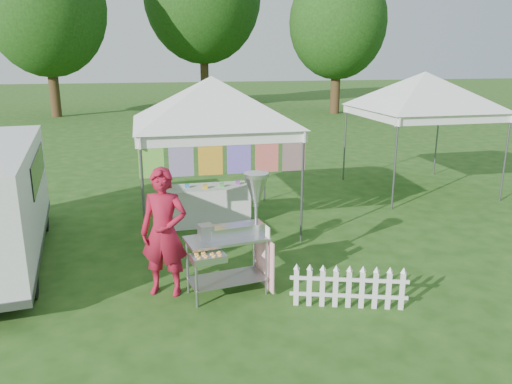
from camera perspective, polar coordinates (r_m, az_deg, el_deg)
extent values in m
plane|color=#1F4614|center=(7.29, -0.57, -12.33)|extent=(120.00, 120.00, 0.00)
cylinder|color=#59595E|center=(8.70, -12.77, -0.60)|extent=(0.04, 0.04, 2.10)
cylinder|color=#59595E|center=(9.14, 5.29, 0.49)|extent=(0.04, 0.04, 2.10)
cylinder|color=#59595E|center=(11.46, -12.95, 3.22)|extent=(0.04, 0.04, 2.10)
cylinder|color=#59595E|center=(11.80, 0.99, 3.95)|extent=(0.04, 0.04, 2.10)
cube|color=white|center=(8.61, -3.62, 6.07)|extent=(3.00, 0.03, 0.22)
cube|color=white|center=(11.39, -6.01, 8.30)|extent=(3.00, 0.03, 0.22)
pyramid|color=white|center=(9.91, -5.12, 13.08)|extent=(4.24, 4.24, 0.90)
cylinder|color=#59595E|center=(8.59, -3.63, 6.59)|extent=(3.00, 0.03, 0.03)
cube|color=#19964B|center=(8.54, -11.90, 3.86)|extent=(0.42, 0.01, 0.70)
cube|color=#34B2C3|center=(8.57, -8.55, 4.05)|extent=(0.42, 0.01, 0.70)
cube|color=red|center=(8.62, -5.23, 4.22)|extent=(0.42, 0.01, 0.70)
cube|color=#B81AB5|center=(8.70, -1.96, 4.38)|extent=(0.42, 0.01, 0.70)
cube|color=#CB197F|center=(8.81, 1.24, 4.52)|extent=(0.42, 0.01, 0.70)
cube|color=orange|center=(8.94, 4.36, 4.65)|extent=(0.42, 0.01, 0.70)
cylinder|color=#59595E|center=(11.53, 15.60, 3.11)|extent=(0.04, 0.04, 2.10)
cylinder|color=#59595E|center=(13.12, 26.60, 3.48)|extent=(0.04, 0.04, 2.10)
cylinder|color=#59595E|center=(14.04, 10.12, 5.56)|extent=(0.04, 0.04, 2.10)
cylinder|color=#59595E|center=(15.37, 19.97, 5.71)|extent=(0.04, 0.04, 2.10)
cube|color=white|center=(12.12, 21.90, 7.71)|extent=(3.00, 0.03, 0.22)
cube|color=white|center=(14.53, 15.53, 9.35)|extent=(3.00, 0.03, 0.22)
pyramid|color=white|center=(13.24, 18.81, 12.91)|extent=(4.24, 4.24, 0.90)
cylinder|color=#59595E|center=(12.11, 21.93, 8.09)|extent=(3.00, 0.03, 0.03)
cylinder|color=#3E2A16|center=(30.68, -22.15, 11.66)|extent=(0.56, 0.56, 3.96)
ellipsoid|color=#265D19|center=(30.75, -22.91, 18.84)|extent=(6.40, 6.40, 7.36)
cylinder|color=#3E2A16|center=(34.59, -5.91, 13.71)|extent=(0.56, 0.56, 4.84)
cylinder|color=#3E2A16|center=(30.55, 9.08, 12.15)|extent=(0.56, 0.56, 3.52)
ellipsoid|color=#265D19|center=(30.56, 9.36, 18.60)|extent=(5.60, 5.60, 6.44)
cylinder|color=gray|center=(6.98, -6.84, -9.83)|extent=(0.04, 0.04, 0.86)
cylinder|color=gray|center=(7.29, 1.20, -8.57)|extent=(0.04, 0.04, 0.86)
cylinder|color=gray|center=(7.39, -7.84, -8.36)|extent=(0.04, 0.04, 0.86)
cylinder|color=gray|center=(7.69, -0.21, -7.24)|extent=(0.04, 0.04, 0.86)
cube|color=gray|center=(7.40, -3.33, -9.84)|extent=(1.16, 0.71, 0.01)
cube|color=#B7B7BC|center=(7.16, -3.40, -5.34)|extent=(1.22, 0.75, 0.04)
cube|color=#B7B7BC|center=(7.22, -2.24, -4.36)|extent=(0.84, 0.37, 0.14)
cube|color=gray|center=(7.08, -5.75, -4.56)|extent=(0.22, 0.24, 0.21)
cylinder|color=gray|center=(7.22, 0.01, -1.52)|extent=(0.05, 0.05, 0.86)
cone|color=#B7B7BC|center=(7.15, 0.01, 0.32)|extent=(0.39, 0.39, 0.38)
cylinder|color=#B7B7BC|center=(7.10, 0.01, 1.96)|extent=(0.42, 0.42, 0.06)
cube|color=#B7B7BC|center=(6.76, -5.48, -7.52)|extent=(0.50, 0.36, 0.10)
cube|color=#FFABB2|center=(7.51, 0.90, -7.82)|extent=(0.13, 0.71, 0.77)
cube|color=white|center=(7.06, 1.34, -4.61)|extent=(0.04, 0.13, 0.17)
imported|color=maroon|center=(7.27, -10.46, -4.57)|extent=(0.80, 0.66, 1.88)
cube|color=black|center=(9.56, -23.64, 2.53)|extent=(0.30, 2.60, 0.52)
cylinder|color=black|center=(7.91, -24.61, -8.90)|extent=(0.28, 0.67, 0.65)
cylinder|color=black|center=(10.77, -23.33, -2.46)|extent=(0.28, 0.67, 0.65)
cube|color=silver|center=(7.07, 4.62, -10.77)|extent=(0.07, 0.04, 0.56)
cube|color=silver|center=(7.07, 6.10, -10.80)|extent=(0.07, 0.04, 0.56)
cube|color=silver|center=(7.08, 7.59, -10.82)|extent=(0.07, 0.04, 0.56)
cube|color=silver|center=(7.09, 9.07, -10.84)|extent=(0.07, 0.04, 0.56)
cube|color=silver|center=(7.10, 10.54, -10.85)|extent=(0.07, 0.04, 0.56)
cube|color=silver|center=(7.12, 12.01, -10.86)|extent=(0.07, 0.04, 0.56)
cube|color=silver|center=(7.15, 13.47, -10.85)|extent=(0.07, 0.04, 0.56)
cube|color=silver|center=(7.18, 14.91, -10.84)|extent=(0.07, 0.04, 0.56)
cube|color=silver|center=(7.21, 16.35, -10.83)|extent=(0.07, 0.04, 0.56)
cube|color=silver|center=(7.15, 10.50, -11.57)|extent=(1.55, 0.53, 0.05)
cube|color=silver|center=(7.04, 10.60, -9.83)|extent=(1.55, 0.53, 0.05)
cube|color=white|center=(10.37, -5.85, -1.50)|extent=(1.80, 0.70, 0.78)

